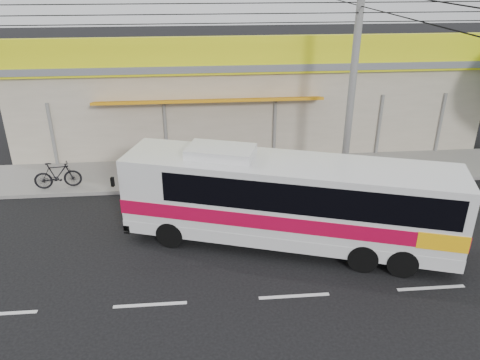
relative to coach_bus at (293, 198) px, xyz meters
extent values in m
plane|color=black|center=(-0.41, -0.16, -1.74)|extent=(120.00, 120.00, 0.00)
cube|color=gray|center=(-0.41, 5.84, -1.66)|extent=(30.00, 3.20, 0.15)
cube|color=#A99E88|center=(-0.41, 11.44, 0.36)|extent=(22.00, 8.00, 4.20)
cube|color=slate|center=(-0.41, 11.44, 2.61)|extent=(22.60, 8.60, 0.30)
cube|color=#EEF315|center=(-0.41, 7.32, 3.16)|extent=(22.00, 0.24, 1.60)
cube|color=red|center=(-2.41, 7.29, 3.16)|extent=(9.00, 0.10, 1.20)
cube|color=#13702F|center=(6.09, 7.29, 3.16)|extent=(2.40, 0.10, 1.10)
cube|color=navy|center=(8.79, 7.29, 3.16)|extent=(2.20, 0.10, 1.10)
cube|color=red|center=(-9.41, 7.29, 3.16)|extent=(3.00, 0.10, 1.10)
cube|color=#CA800B|center=(-2.41, 7.14, 1.26)|extent=(10.00, 1.20, 0.37)
cube|color=silver|center=(-0.16, 0.05, -0.07)|extent=(10.66, 5.33, 2.54)
cube|color=#BA0731|center=(-0.16, 0.05, -0.38)|extent=(10.71, 5.38, 0.48)
cube|color=#FFB30D|center=(4.17, -1.35, -0.38)|extent=(2.03, 2.57, 0.53)
cube|color=black|center=(0.42, -0.14, 0.49)|extent=(9.01, 4.82, 0.96)
cube|color=black|center=(-5.09, 1.65, 0.32)|extent=(0.73, 1.87, 1.31)
cube|color=silver|center=(-2.24, 0.73, 1.35)|extent=(2.38, 1.81, 0.32)
cylinder|color=black|center=(-3.96, 0.25, -1.28)|extent=(0.95, 0.55, 0.91)
cylinder|color=black|center=(-3.35, 2.13, -1.28)|extent=(0.95, 0.55, 0.91)
cylinder|color=black|center=(2.95, -2.00, -1.28)|extent=(0.95, 0.55, 0.91)
cylinder|color=black|center=(3.56, -0.12, -1.28)|extent=(0.95, 0.55, 0.91)
imported|color=maroon|center=(-5.11, 6.39, -1.05)|extent=(2.16, 1.27, 1.07)
imported|color=black|center=(-8.67, 4.81, -1.03)|extent=(1.91, 0.76, 1.12)
cylinder|color=slate|center=(2.94, 4.04, 2.58)|extent=(0.28, 0.28, 8.63)
camera|label=1|loc=(-2.89, -12.99, 6.77)|focal=35.00mm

